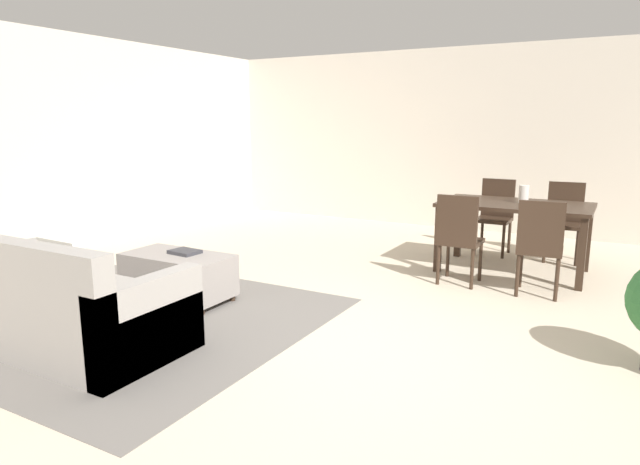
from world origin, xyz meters
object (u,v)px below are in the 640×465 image
dining_chair_far_right (564,217)px  book_on_ottoman (185,252)px  ottoman_table (178,274)px  dining_chair_near_left (459,234)px  couch (56,306)px  dining_table (515,212)px  vase_centerpiece (524,194)px  dining_chair_near_right (540,243)px  dining_chair_far_left (495,212)px

dining_chair_far_right → book_on_ottoman: dining_chair_far_right is taller
ottoman_table → dining_chair_near_left: dining_chair_near_left is taller
couch → book_on_ottoman: 1.28m
dining_table → book_on_ottoman: 3.49m
dining_table → vase_centerpiece: 0.21m
couch → book_on_ottoman: couch is taller
dining_chair_far_right → vase_centerpiece: 0.92m
dining_chair_near_left → dining_chair_near_right: bearing=-0.8°
ottoman_table → dining_chair_far_left: size_ratio=1.10×
ottoman_table → dining_chair_far_left: (2.13, 3.34, 0.27)m
dining_chair_far_right → dining_chair_near_left: bearing=-116.3°
ottoman_table → vase_centerpiece: bearing=45.1°
couch → book_on_ottoman: (0.08, 1.27, 0.15)m
dining_table → dining_chair_far_right: bearing=63.4°
dining_chair_near_right → dining_table: bearing=115.0°
vase_centerpiece → book_on_ottoman: size_ratio=0.73×
ottoman_table → book_on_ottoman: bearing=52.5°
dining_table → dining_chair_far_right: (0.42, 0.84, -0.14)m
dining_chair_near_left → book_on_ottoman: size_ratio=3.54×
dining_chair_far_right → book_on_ottoman: size_ratio=3.54×
dining_table → dining_chair_far_left: (-0.37, 0.81, -0.14)m
couch → vase_centerpiece: 4.63m
dining_chair_near_left → dining_chair_far_right: same height
dining_table → dining_chair_near_right: 0.90m
dining_chair_near_right → dining_chair_far_left: bearing=114.7°
dining_chair_far_left → vase_centerpiece: 0.94m
dining_chair_far_left → dining_chair_near_right: bearing=-65.3°
book_on_ottoman → couch: bearing=-93.6°
dining_chair_near_right → ottoman_table: bearing=-149.1°
dining_chair_far_left → vase_centerpiece: bearing=-60.3°
ottoman_table → dining_chair_far_left: 3.97m
vase_centerpiece → book_on_ottoman: 3.59m
couch → dining_chair_far_left: bearing=64.5°
dining_chair_near_right → dining_chair_far_left: size_ratio=1.00×
vase_centerpiece → dining_chair_near_left: bearing=-118.4°
vase_centerpiece → book_on_ottoman: (-2.52, -2.52, -0.41)m
couch → vase_centerpiece: bearing=55.5°
dining_chair_near_left → dining_chair_far_right: (0.80, 1.63, 0.00)m
dining_chair_far_left → book_on_ottoman: bearing=-122.5°
vase_centerpiece → dining_chair_far_left: bearing=119.7°
dining_chair_far_right → dining_chair_far_left: bearing=-178.1°
couch → dining_chair_far_right: (2.95, 4.58, 0.22)m
dining_table → vase_centerpiece: bearing=34.5°
ottoman_table → vase_centerpiece: (2.57, 2.57, 0.61)m
couch → dining_chair_near_right: size_ratio=2.07×
dining_chair_near_right → dining_chair_far_left: (-0.74, 1.62, 0.00)m
dining_chair_near_left → dining_chair_near_right: 0.76m
couch → dining_chair_far_left: dining_chair_far_left is taller
dining_chair_far_left → book_on_ottoman: 3.89m
couch → ottoman_table: couch is taller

